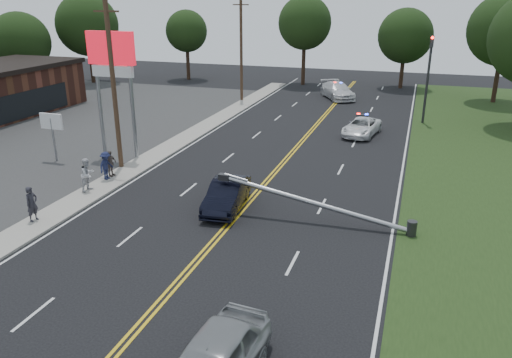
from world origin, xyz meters
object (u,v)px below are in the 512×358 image
(utility_pole_mid, at_px, (113,86))
(emergency_a, at_px, (362,127))
(emergency_b, at_px, (338,91))
(utility_pole_far, at_px, (241,49))
(small_sign, at_px, (52,125))
(fallen_streetlight, at_px, (325,206))
(crashed_sedan, at_px, (227,195))
(bystander_b, at_px, (88,174))
(traffic_signal, at_px, (428,72))
(bystander_d, at_px, (110,164))
(bystander_c, at_px, (106,166))
(pylon_sign, at_px, (112,65))
(bystander_a, at_px, (32,204))

(utility_pole_mid, distance_m, emergency_a, 18.62)
(emergency_b, bearing_deg, utility_pole_far, 177.14)
(utility_pole_far, xyz_separation_m, emergency_a, (13.10, -9.53, -4.45))
(small_sign, distance_m, emergency_b, 29.73)
(small_sign, bearing_deg, fallen_streetlight, -12.40)
(crashed_sedan, relative_size, emergency_b, 0.77)
(emergency_a, bearing_deg, utility_pole_mid, -127.09)
(emergency_b, bearing_deg, emergency_a, -101.94)
(utility_pole_mid, distance_m, bystander_b, 5.74)
(traffic_signal, relative_size, emergency_b, 1.24)
(fallen_streetlight, relative_size, emergency_a, 2.04)
(small_sign, bearing_deg, bystander_d, -18.02)
(utility_pole_far, bearing_deg, crashed_sedan, -71.86)
(small_sign, height_order, bystander_c, small_sign)
(small_sign, relative_size, emergency_a, 0.67)
(emergency_a, relative_size, bystander_b, 2.54)
(crashed_sedan, distance_m, emergency_a, 16.84)
(emergency_a, bearing_deg, crashed_sedan, -96.79)
(traffic_signal, height_order, emergency_b, traffic_signal)
(small_sign, distance_m, emergency_a, 21.88)
(crashed_sedan, height_order, emergency_a, crashed_sedan)
(traffic_signal, bearing_deg, bystander_c, -130.13)
(pylon_sign, distance_m, emergency_a, 18.59)
(traffic_signal, xyz_separation_m, bystander_c, (-17.02, -20.19, -3.27))
(pylon_sign, xyz_separation_m, bystander_c, (1.78, -4.19, -5.07))
(utility_pole_far, height_order, bystander_a, utility_pole_far)
(small_sign, bearing_deg, pylon_sign, 29.74)
(bystander_c, bearing_deg, traffic_signal, -37.25)
(traffic_signal, xyz_separation_m, utility_pole_far, (-17.50, 4.00, 0.88))
(small_sign, xyz_separation_m, bystander_c, (5.28, -2.19, -1.40))
(fallen_streetlight, bearing_deg, pylon_sign, 157.78)
(small_sign, relative_size, fallen_streetlight, 0.33)
(fallen_streetlight, relative_size, utility_pole_mid, 0.94)
(bystander_c, bearing_deg, utility_pole_mid, 15.17)
(emergency_a, height_order, emergency_b, emergency_b)
(utility_pole_far, bearing_deg, emergency_b, 25.74)
(small_sign, distance_m, utility_pole_mid, 5.53)
(utility_pole_far, bearing_deg, emergency_a, -36.05)
(crashed_sedan, bearing_deg, bystander_a, -157.23)
(bystander_a, bearing_deg, small_sign, 40.08)
(crashed_sedan, relative_size, bystander_b, 2.43)
(bystander_a, relative_size, bystander_b, 0.93)
(pylon_sign, distance_m, bystander_a, 11.44)
(utility_pole_mid, height_order, emergency_a, utility_pole_mid)
(fallen_streetlight, height_order, utility_pole_mid, utility_pole_mid)
(bystander_a, bearing_deg, bystander_d, 7.71)
(fallen_streetlight, bearing_deg, utility_pole_far, 117.24)
(utility_pole_far, distance_m, bystander_a, 30.40)
(traffic_signal, distance_m, utility_pole_mid, 25.12)
(small_sign, relative_size, utility_pole_far, 0.31)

